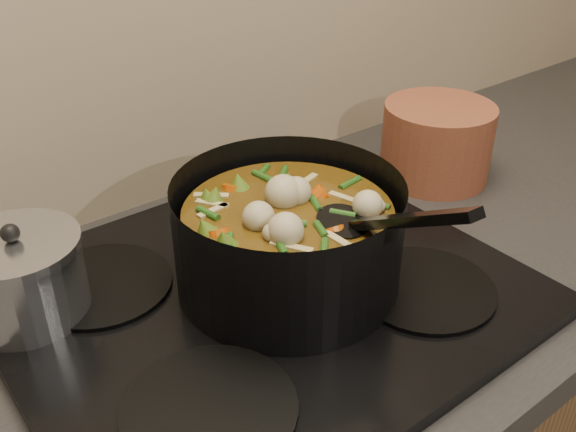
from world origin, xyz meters
TOP-DOWN VIEW (x-y plane):
  - stovetop at (0.00, 1.93)m, footprint 0.62×0.54m
  - stockpot at (0.04, 1.92)m, footprint 0.35×0.42m
  - saucepan at (-0.25, 2.07)m, footprint 0.15×0.15m
  - terracotta_crock at (0.44, 2.03)m, footprint 0.22×0.22m

SIDE VIEW (x-z plane):
  - stovetop at x=0.00m, z-range 0.91..0.93m
  - terracotta_crock at x=0.44m, z-range 0.91..1.04m
  - saucepan at x=-0.25m, z-range 0.92..1.04m
  - stockpot at x=0.04m, z-range 0.89..1.10m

